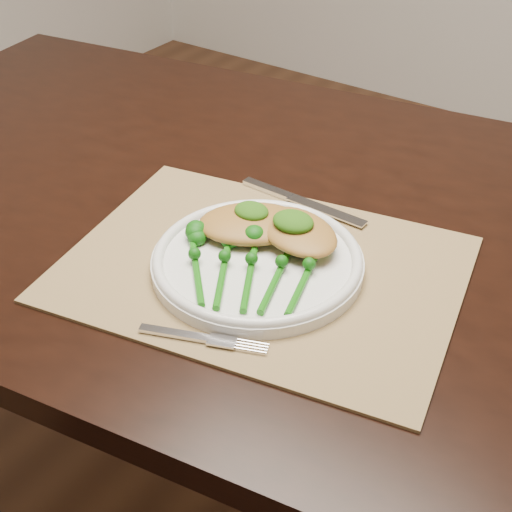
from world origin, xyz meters
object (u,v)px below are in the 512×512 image
Objects in this scene: dining_table at (263,382)px; dinner_plate at (257,260)px; chicken_fillet_left at (252,224)px; broccolini_bundle at (250,275)px; placemat at (262,269)px.

dinner_plate is at bearing -67.87° from dining_table.
dining_table is 11.95× the size of chicken_fillet_left.
dinner_plate is 0.04m from broccolini_bundle.
chicken_fillet_left is 0.10m from broccolini_bundle.
placemat is 2.21× the size of broccolini_bundle.
dinner_plate is 0.06m from chicken_fillet_left.
chicken_fillet_left reaches higher than placemat.
dinner_plate is at bearing -139.77° from placemat.
broccolini_bundle is at bearing -68.64° from dinner_plate.
chicken_fillet_left is at bearing 132.16° from dinner_plate.
dinner_plate is 1.21× the size of broccolini_bundle.
chicken_fillet_left is at bearing 97.59° from broccolini_bundle.
placemat is at bearing 51.03° from dinner_plate.
placemat is 1.84× the size of dinner_plate.
dining_table is 6.26× the size of dinner_plate.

